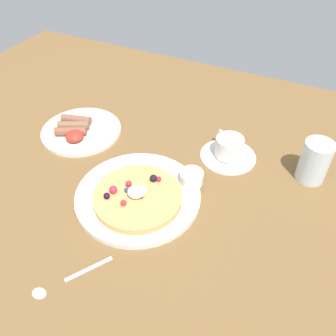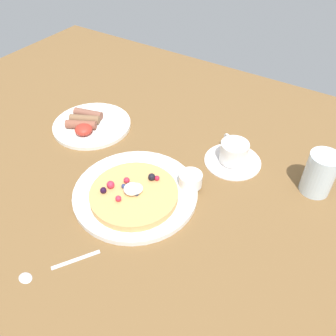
{
  "view_description": "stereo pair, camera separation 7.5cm",
  "coord_description": "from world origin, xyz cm",
  "px_view_note": "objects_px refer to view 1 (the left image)",
  "views": [
    {
      "loc": [
        28.43,
        -51.47,
        60.17
      ],
      "look_at": [
        1.51,
        4.08,
        4.0
      ],
      "focal_mm": 37.58,
      "sensor_mm": 36.0,
      "label": 1
    },
    {
      "loc": [
        34.97,
        -47.79,
        60.17
      ],
      "look_at": [
        1.51,
        4.08,
        4.0
      ],
      "focal_mm": 37.58,
      "sensor_mm": 36.0,
      "label": 2
    }
  ],
  "objects_px": {
    "syrup_ramekin": "(192,177)",
    "water_glass": "(315,161)",
    "breakfast_plate": "(81,131)",
    "coffee_cup": "(229,146)",
    "pancake_plate": "(138,196)",
    "coffee_saucer": "(228,156)",
    "teaspoon": "(59,283)"
  },
  "relations": [
    {
      "from": "syrup_ramekin",
      "to": "water_glass",
      "type": "distance_m",
      "value": 0.29
    },
    {
      "from": "syrup_ramekin",
      "to": "breakfast_plate",
      "type": "height_order",
      "value": "syrup_ramekin"
    },
    {
      "from": "coffee_cup",
      "to": "water_glass",
      "type": "xyz_separation_m",
      "value": [
        0.21,
        0.01,
        0.02
      ]
    },
    {
      "from": "syrup_ramekin",
      "to": "water_glass",
      "type": "xyz_separation_m",
      "value": [
        0.25,
        0.16,
        0.02
      ]
    },
    {
      "from": "pancake_plate",
      "to": "breakfast_plate",
      "type": "height_order",
      "value": "pancake_plate"
    },
    {
      "from": "coffee_saucer",
      "to": "teaspoon",
      "type": "xyz_separation_m",
      "value": [
        -0.17,
        -0.49,
        -0.0
      ]
    },
    {
      "from": "coffee_cup",
      "to": "teaspoon",
      "type": "bearing_deg",
      "value": -108.71
    },
    {
      "from": "coffee_cup",
      "to": "pancake_plate",
      "type": "bearing_deg",
      "value": -120.99
    },
    {
      "from": "coffee_cup",
      "to": "coffee_saucer",
      "type": "bearing_deg",
      "value": -41.96
    },
    {
      "from": "pancake_plate",
      "to": "breakfast_plate",
      "type": "xyz_separation_m",
      "value": [
        -0.27,
        0.15,
        -0.0
      ]
    },
    {
      "from": "breakfast_plate",
      "to": "teaspoon",
      "type": "xyz_separation_m",
      "value": [
        0.25,
        -0.41,
        -0.0
      ]
    },
    {
      "from": "breakfast_plate",
      "to": "pancake_plate",
      "type": "bearing_deg",
      "value": -29.21
    },
    {
      "from": "pancake_plate",
      "to": "coffee_cup",
      "type": "distance_m",
      "value": 0.27
    },
    {
      "from": "pancake_plate",
      "to": "teaspoon",
      "type": "height_order",
      "value": "pancake_plate"
    },
    {
      "from": "pancake_plate",
      "to": "syrup_ramekin",
      "type": "bearing_deg",
      "value": 42.0
    },
    {
      "from": "breakfast_plate",
      "to": "coffee_saucer",
      "type": "height_order",
      "value": "breakfast_plate"
    },
    {
      "from": "syrup_ramekin",
      "to": "coffee_cup",
      "type": "xyz_separation_m",
      "value": [
        0.04,
        0.14,
        0.0
      ]
    },
    {
      "from": "pancake_plate",
      "to": "coffee_cup",
      "type": "height_order",
      "value": "coffee_cup"
    },
    {
      "from": "pancake_plate",
      "to": "water_glass",
      "type": "xyz_separation_m",
      "value": [
        0.35,
        0.24,
        0.05
      ]
    },
    {
      "from": "syrup_ramekin",
      "to": "coffee_saucer",
      "type": "distance_m",
      "value": 0.15
    },
    {
      "from": "breakfast_plate",
      "to": "coffee_cup",
      "type": "bearing_deg",
      "value": 11.09
    },
    {
      "from": "syrup_ramekin",
      "to": "teaspoon",
      "type": "xyz_separation_m",
      "value": [
        -0.12,
        -0.34,
        -0.03
      ]
    },
    {
      "from": "syrup_ramekin",
      "to": "breakfast_plate",
      "type": "distance_m",
      "value": 0.37
    },
    {
      "from": "coffee_saucer",
      "to": "coffee_cup",
      "type": "bearing_deg",
      "value": 138.04
    },
    {
      "from": "breakfast_plate",
      "to": "water_glass",
      "type": "height_order",
      "value": "water_glass"
    },
    {
      "from": "teaspoon",
      "to": "coffee_cup",
      "type": "bearing_deg",
      "value": 71.29
    },
    {
      "from": "syrup_ramekin",
      "to": "teaspoon",
      "type": "height_order",
      "value": "syrup_ramekin"
    },
    {
      "from": "syrup_ramekin",
      "to": "coffee_saucer",
      "type": "xyz_separation_m",
      "value": [
        0.04,
        0.14,
        -0.03
      ]
    },
    {
      "from": "breakfast_plate",
      "to": "coffee_saucer",
      "type": "bearing_deg",
      "value": 10.9
    },
    {
      "from": "water_glass",
      "to": "breakfast_plate",
      "type": "bearing_deg",
      "value": -171.54
    },
    {
      "from": "pancake_plate",
      "to": "coffee_saucer",
      "type": "relative_size",
      "value": 1.99
    },
    {
      "from": "teaspoon",
      "to": "water_glass",
      "type": "xyz_separation_m",
      "value": [
        0.37,
        0.5,
        0.05
      ]
    }
  ]
}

